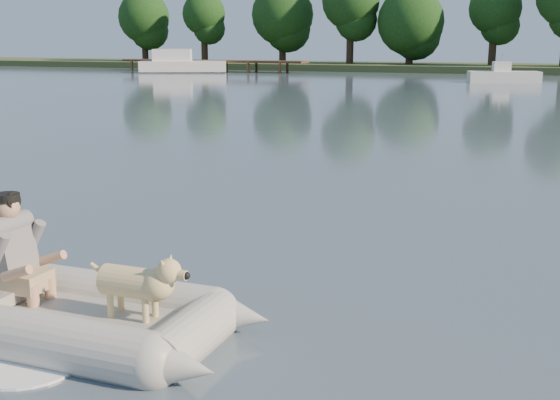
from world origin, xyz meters
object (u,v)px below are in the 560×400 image
at_px(man, 12,245).
at_px(cabin_cruiser, 183,61).
at_px(dog, 132,288).
at_px(motorboat, 504,69).
at_px(dock, 212,66).
at_px(dinghy, 69,273).

bearing_deg(man, cabin_cruiser, 117.12).
distance_m(dog, cabin_cruiser, 56.75).
bearing_deg(cabin_cruiser, motorboat, -32.99).
height_order(dock, cabin_cruiser, cabin_cruiser).
relative_size(dock, cabin_cruiser, 2.30).
xyz_separation_m(dinghy, man, (-0.72, 0.05, 0.19)).
distance_m(dinghy, dog, 0.68).
height_order(dock, man, man).
distance_m(man, cabin_cruiser, 56.10).
relative_size(dinghy, motorboat, 0.93).
height_order(dog, cabin_cruiser, cabin_cruiser).
bearing_deg(dog, man, 180.00).
relative_size(dinghy, cabin_cruiser, 0.58).
xyz_separation_m(dinghy, dog, (0.67, 0.06, -0.08)).
bearing_deg(dock, motorboat, -16.05).
relative_size(dinghy, man, 4.07).
xyz_separation_m(dinghy, cabin_cruiser, (-26.87, 49.68, 0.41)).
bearing_deg(man, dock, 114.61).
relative_size(dog, cabin_cruiser, 0.12).
distance_m(man, motorboat, 45.19).
relative_size(man, cabin_cruiser, 0.14).
bearing_deg(dinghy, dock, 115.23).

